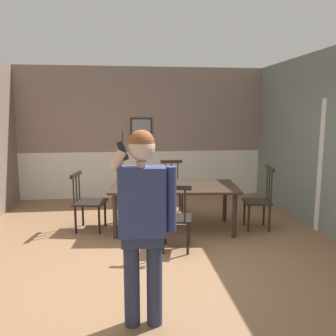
{
  "coord_description": "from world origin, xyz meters",
  "views": [
    {
      "loc": [
        -0.38,
        -4.33,
        1.9
      ],
      "look_at": [
        0.07,
        -0.64,
        1.3
      ],
      "focal_mm": 37.65,
      "sensor_mm": 36.0,
      "label": 1
    }
  ],
  "objects_px": {
    "person_figure": "(143,215)",
    "chair_near_window": "(88,201)",
    "dining_table": "(174,190)",
    "chair_opposite_corner": "(172,189)",
    "chair_by_doorway": "(176,218)",
    "chair_at_table_head": "(260,200)"
  },
  "relations": [
    {
      "from": "dining_table",
      "to": "chair_opposite_corner",
      "type": "xyz_separation_m",
      "value": [
        0.09,
        0.89,
        -0.18
      ]
    },
    {
      "from": "chair_by_doorway",
      "to": "person_figure",
      "type": "relative_size",
      "value": 0.54
    },
    {
      "from": "person_figure",
      "to": "chair_at_table_head",
      "type": "bearing_deg",
      "value": -126.81
    },
    {
      "from": "chair_at_table_head",
      "to": "chair_opposite_corner",
      "type": "bearing_deg",
      "value": 58.29
    },
    {
      "from": "chair_at_table_head",
      "to": "person_figure",
      "type": "height_order",
      "value": "person_figure"
    },
    {
      "from": "chair_near_window",
      "to": "person_figure",
      "type": "height_order",
      "value": "person_figure"
    },
    {
      "from": "dining_table",
      "to": "chair_at_table_head",
      "type": "xyz_separation_m",
      "value": [
        1.38,
        -0.14,
        -0.17
      ]
    },
    {
      "from": "dining_table",
      "to": "chair_at_table_head",
      "type": "bearing_deg",
      "value": -5.89
    },
    {
      "from": "chair_by_doorway",
      "to": "chair_opposite_corner",
      "type": "relative_size",
      "value": 0.95
    },
    {
      "from": "chair_at_table_head",
      "to": "person_figure",
      "type": "bearing_deg",
      "value": 147.02
    },
    {
      "from": "person_figure",
      "to": "chair_near_window",
      "type": "bearing_deg",
      "value": -71.23
    },
    {
      "from": "dining_table",
      "to": "person_figure",
      "type": "bearing_deg",
      "value": -103.79
    },
    {
      "from": "chair_near_window",
      "to": "chair_by_doorway",
      "type": "height_order",
      "value": "chair_by_doorway"
    },
    {
      "from": "chair_near_window",
      "to": "person_figure",
      "type": "xyz_separation_m",
      "value": [
        0.76,
        -2.69,
        0.55
      ]
    },
    {
      "from": "chair_near_window",
      "to": "chair_by_doorway",
      "type": "xyz_separation_m",
      "value": [
        1.29,
        -1.03,
        -0.0
      ]
    },
    {
      "from": "chair_at_table_head",
      "to": "chair_opposite_corner",
      "type": "distance_m",
      "value": 1.66
    },
    {
      "from": "chair_near_window",
      "to": "chair_opposite_corner",
      "type": "xyz_separation_m",
      "value": [
        1.47,
        0.75,
        -0.0
      ]
    },
    {
      "from": "dining_table",
      "to": "chair_by_doorway",
      "type": "xyz_separation_m",
      "value": [
        -0.1,
        -0.89,
        -0.19
      ]
    },
    {
      "from": "person_figure",
      "to": "chair_opposite_corner",
      "type": "bearing_deg",
      "value": -98.66
    },
    {
      "from": "chair_near_window",
      "to": "chair_opposite_corner",
      "type": "relative_size",
      "value": 0.94
    },
    {
      "from": "chair_near_window",
      "to": "chair_by_doorway",
      "type": "bearing_deg",
      "value": 61.9
    },
    {
      "from": "dining_table",
      "to": "chair_near_window",
      "type": "distance_m",
      "value": 1.4
    }
  ]
}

